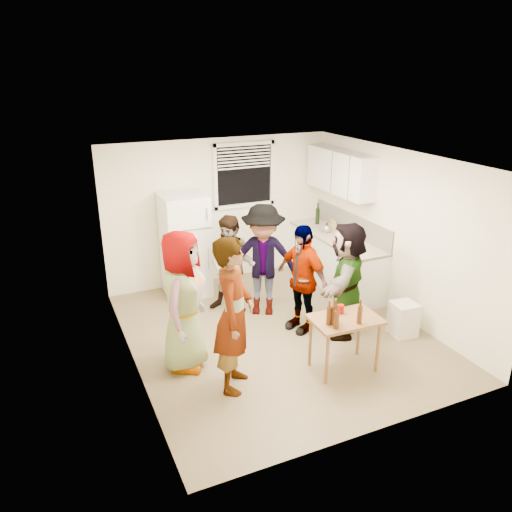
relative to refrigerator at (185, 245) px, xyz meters
name	(u,v)px	position (x,y,z in m)	size (l,w,h in m)	color
room	(276,334)	(0.75, -1.88, -0.85)	(4.00, 4.50, 2.50)	white
window	(244,175)	(1.20, 0.33, 1.00)	(1.12, 0.10, 1.06)	white
refrigerator	(185,245)	(0.00, 0.00, 0.00)	(0.70, 0.70, 1.70)	white
counter_lower	(335,262)	(2.45, -0.73, -0.42)	(0.60, 2.20, 0.86)	white
countertop	(337,237)	(2.45, -0.73, 0.03)	(0.64, 2.22, 0.04)	beige
backsplash	(351,224)	(2.74, -0.73, 0.23)	(0.03, 2.20, 0.36)	#A7A399
upper_cabinets	(340,172)	(2.58, -0.53, 1.10)	(0.34, 1.60, 0.70)	white
kettle	(327,232)	(2.40, -0.49, 0.05)	(0.22, 0.18, 0.18)	silver
paper_towel	(345,241)	(2.43, -1.02, 0.05)	(0.11, 0.11, 0.23)	white
wine_bottle	(317,224)	(2.50, 0.00, 0.05)	(0.07, 0.07, 0.29)	black
beer_bottle_counter	(349,246)	(2.35, -1.25, 0.05)	(0.06, 0.06, 0.25)	#47230C
blue_cup	(347,251)	(2.19, -1.43, 0.05)	(0.09, 0.09, 0.11)	#223AC2
picture_frame	(334,224)	(2.67, -0.29, 0.12)	(0.02, 0.16, 0.13)	#DEBF50
trash_bin	(403,319)	(2.39, -2.62, -0.60)	(0.33, 0.33, 0.49)	silver
serving_table	(342,368)	(1.13, -3.00, -0.85)	(0.84, 0.56, 0.71)	brown
beer_bottle_table	(333,324)	(0.91, -3.07, -0.14)	(0.06, 0.06, 0.24)	#47230C
red_cup	(340,313)	(1.15, -2.86, -0.14)	(0.08, 0.08, 0.11)	#981104
guest_grey	(187,364)	(-0.65, -2.10, -0.85)	(0.88, 1.81, 0.58)	gray
guest_stripe	(235,385)	(-0.25, -2.77, -0.85)	(0.69, 1.88, 0.45)	#141933
guest_back_left	(233,310)	(0.46, -0.92, -0.85)	(0.75, 1.53, 0.58)	brown
guest_back_right	(263,312)	(0.86, -1.18, -0.85)	(1.12, 1.74, 0.65)	#414247
guest_black	(300,328)	(1.14, -1.87, -0.85)	(0.93, 1.59, 0.39)	black
guest_orange	(343,332)	(1.66, -2.22, -0.85)	(1.54, 1.66, 0.49)	#E78F48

